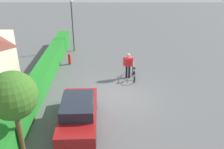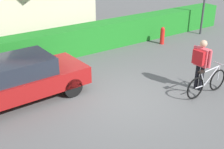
{
  "view_description": "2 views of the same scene",
  "coord_description": "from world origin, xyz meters",
  "px_view_note": "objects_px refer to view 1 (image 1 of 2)",
  "views": [
    {
      "loc": [
        -12.33,
        0.2,
        7.31
      ],
      "look_at": [
        0.12,
        0.21,
        1.33
      ],
      "focal_mm": 40.79,
      "sensor_mm": 36.0,
      "label": 1
    },
    {
      "loc": [
        -4.81,
        -6.38,
        4.51
      ],
      "look_at": [
        -0.24,
        0.3,
        0.79
      ],
      "focal_mm": 47.6,
      "sensor_mm": 36.0,
      "label": 2
    }
  ],
  "objects_px": {
    "street_lamp": "(72,18)",
    "tree_kerbside": "(13,96)",
    "person_rider": "(128,63)",
    "fire_hydrant": "(70,59)",
    "parked_car_near": "(78,113)",
    "bicycle": "(134,73)"
  },
  "relations": [
    {
      "from": "person_rider",
      "to": "fire_hydrant",
      "type": "distance_m",
      "value": 4.69
    },
    {
      "from": "parked_car_near",
      "to": "street_lamp",
      "type": "height_order",
      "value": "street_lamp"
    },
    {
      "from": "person_rider",
      "to": "tree_kerbside",
      "type": "height_order",
      "value": "tree_kerbside"
    },
    {
      "from": "street_lamp",
      "to": "fire_hydrant",
      "type": "xyz_separation_m",
      "value": [
        -2.75,
        -0.05,
        -2.3
      ]
    },
    {
      "from": "bicycle",
      "to": "street_lamp",
      "type": "height_order",
      "value": "street_lamp"
    },
    {
      "from": "street_lamp",
      "to": "bicycle",
      "type": "bearing_deg",
      "value": -138.16
    },
    {
      "from": "person_rider",
      "to": "street_lamp",
      "type": "xyz_separation_m",
      "value": [
        4.99,
        4.13,
        1.69
      ]
    },
    {
      "from": "tree_kerbside",
      "to": "fire_hydrant",
      "type": "distance_m",
      "value": 9.22
    },
    {
      "from": "person_rider",
      "to": "tree_kerbside",
      "type": "xyz_separation_m",
      "value": [
        -6.7,
        4.64,
        1.56
      ]
    },
    {
      "from": "bicycle",
      "to": "fire_hydrant",
      "type": "relative_size",
      "value": 2.17
    },
    {
      "from": "tree_kerbside",
      "to": "parked_car_near",
      "type": "bearing_deg",
      "value": -50.8
    },
    {
      "from": "parked_car_near",
      "to": "tree_kerbside",
      "type": "xyz_separation_m",
      "value": [
        -1.7,
        2.09,
        1.87
      ]
    },
    {
      "from": "person_rider",
      "to": "street_lamp",
      "type": "height_order",
      "value": "street_lamp"
    },
    {
      "from": "person_rider",
      "to": "bicycle",
      "type": "bearing_deg",
      "value": -96.03
    },
    {
      "from": "person_rider",
      "to": "tree_kerbside",
      "type": "relative_size",
      "value": 0.48
    },
    {
      "from": "parked_car_near",
      "to": "fire_hydrant",
      "type": "xyz_separation_m",
      "value": [
        7.24,
        1.52,
        -0.3
      ]
    },
    {
      "from": "person_rider",
      "to": "fire_hydrant",
      "type": "height_order",
      "value": "person_rider"
    },
    {
      "from": "bicycle",
      "to": "street_lamp",
      "type": "distance_m",
      "value": 7.13
    },
    {
      "from": "bicycle",
      "to": "tree_kerbside",
      "type": "height_order",
      "value": "tree_kerbside"
    },
    {
      "from": "parked_car_near",
      "to": "street_lamp",
      "type": "bearing_deg",
      "value": 8.92
    },
    {
      "from": "street_lamp",
      "to": "tree_kerbside",
      "type": "relative_size",
      "value": 1.19
    },
    {
      "from": "tree_kerbside",
      "to": "fire_hydrant",
      "type": "bearing_deg",
      "value": -3.63
    }
  ]
}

